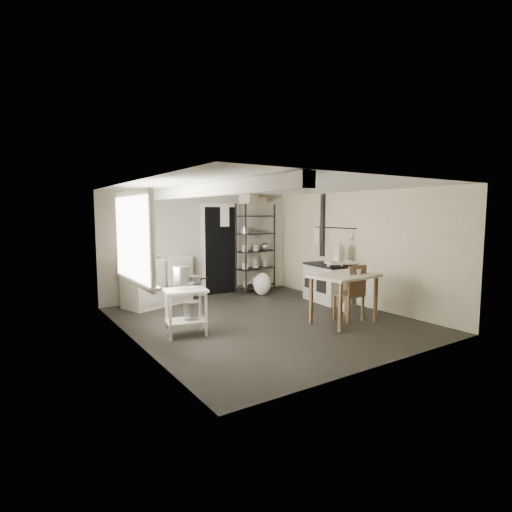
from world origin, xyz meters
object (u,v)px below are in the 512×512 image
work_table (344,301)px  flour_sack (262,285)px  stove (327,281)px  prep_table (186,309)px  base_cabinets (158,282)px  stockpot (181,275)px  chair (349,293)px  shelf_rack (256,252)px

work_table → flour_sack: (0.16, 2.69, -0.14)m
work_table → stove: bearing=56.4°
prep_table → base_cabinets: (0.35, 2.22, 0.06)m
stockpot → base_cabinets: 2.31m
base_cabinets → chair: chair is taller
stove → work_table: bearing=-117.3°
stockpot → base_cabinets: size_ratio=0.18×
prep_table → stove: bearing=9.0°
stockpot → shelf_rack: shelf_rack is taller
prep_table → stove: (3.42, 0.54, 0.04)m
prep_table → chair: chair is taller
base_cabinets → shelf_rack: 2.51m
prep_table → stockpot: (-0.07, -0.00, 0.54)m
base_cabinets → chair: bearing=-70.7°
stove → work_table: stove is taller
flour_sack → chair: bearing=-89.0°
prep_table → base_cabinets: base_cabinets is taller
chair → work_table: bearing=-156.1°
stove → stockpot: bearing=-164.8°
prep_table → flour_sack: size_ratio=1.41×
stove → prep_table: bearing=-164.6°
stove → chair: size_ratio=1.04×
base_cabinets → shelf_rack: bearing=-16.4°
stockpot → chair: (2.79, -0.74, -0.45)m
stockpot → work_table: bearing=-17.8°
stove → flour_sack: bearing=126.1°
prep_table → stove: size_ratio=0.70×
shelf_rack → chair: (-0.09, -3.09, -0.46)m
stockpot → flour_sack: size_ratio=0.52×
work_table → chair: (0.21, 0.09, 0.10)m
stockpot → stove: size_ratio=0.26×
shelf_rack → stove: (0.61, -1.80, -0.51)m
prep_table → chair: (2.72, -0.74, 0.08)m
stockpot → prep_table: bearing=2.4°
prep_table → chair: bearing=-15.3°
prep_table → stove: stove is taller
stockpot → chair: 2.92m
work_table → flour_sack: bearing=86.5°
stove → chair: 1.47m
work_table → shelf_rack: bearing=84.6°
work_table → flour_sack: work_table is taller
stove → chair: (-0.70, -1.29, 0.04)m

